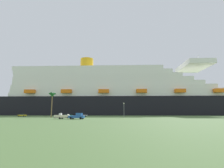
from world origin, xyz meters
TOP-DOWN VIEW (x-y plane):
  - ground_plane at (0.00, 30.00)m, footprint 600.00×600.00m
  - cruise_ship at (11.47, 75.13)m, footprint 249.59×50.77m
  - pickup_truck at (1.67, -13.49)m, footprint 5.74×2.62m
  - small_boat_on_trailer at (-3.74, -13.08)m, footprint 7.52×2.30m
  - palm_tree at (-15.79, 1.89)m, footprint 3.39×3.27m
  - street_lamp at (17.72, 1.69)m, footprint 0.56×0.56m
  - parked_car_green_wagon at (-14.35, 19.47)m, footprint 4.46×2.19m
  - parked_car_silver_sedan at (-6.40, 21.24)m, footprint 4.77×2.15m
  - parked_car_yellow_taxi at (-42.35, 20.15)m, footprint 4.44×2.10m

SIDE VIEW (x-z plane):
  - ground_plane at x=0.00m, z-range 0.00..0.00m
  - parked_car_yellow_taxi at x=-42.35m, z-range 0.04..1.62m
  - parked_car_green_wagon at x=-14.35m, z-range 0.04..1.62m
  - parked_car_silver_sedan at x=-6.40m, z-range 0.04..1.62m
  - small_boat_on_trailer at x=-3.74m, z-range -0.11..2.04m
  - pickup_truck at x=1.67m, z-range -0.06..2.14m
  - street_lamp at x=17.72m, z-range 1.11..7.72m
  - palm_tree at x=-15.79m, z-range 3.79..15.53m
  - cruise_ship at x=11.47m, z-range -12.74..45.41m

